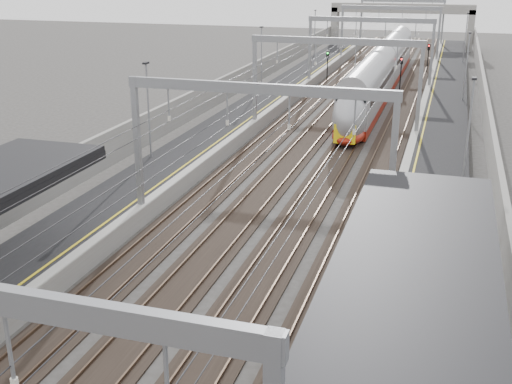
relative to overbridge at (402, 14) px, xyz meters
The scene contains 11 objects.
platform_left 55.79m from the overbridge, 98.28° to the right, with size 4.00×120.00×1.00m, color black.
platform_right 55.79m from the overbridge, 81.72° to the right, with size 4.00×120.00×1.00m, color black.
tracks 55.25m from the overbridge, 90.00° to the right, with size 11.40×140.00×0.20m.
overhead_line 48.39m from the overbridge, 90.00° to the right, with size 13.00×140.00×6.60m.
overbridge is the anchor object (origin of this frame).
wall_left 56.25m from the overbridge, 101.51° to the right, with size 0.30×120.00×3.20m, color gray.
wall_right 56.25m from the overbridge, 78.49° to the right, with size 0.30×120.00×3.20m, color gray.
train 40.42m from the overbridge, 87.87° to the right, with size 2.50×45.54×3.96m.
signal_green 33.96m from the overbridge, 98.84° to the right, with size 0.32×0.32×3.48m.
signal_red_near 36.17m from the overbridge, 84.91° to the right, with size 0.32×0.32×3.48m.
signal_red_far 23.85m from the overbridge, 76.82° to the right, with size 0.32×0.32×3.48m.
Camera 1 is at (8.44, -5.95, 12.73)m, focal length 45.00 mm.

